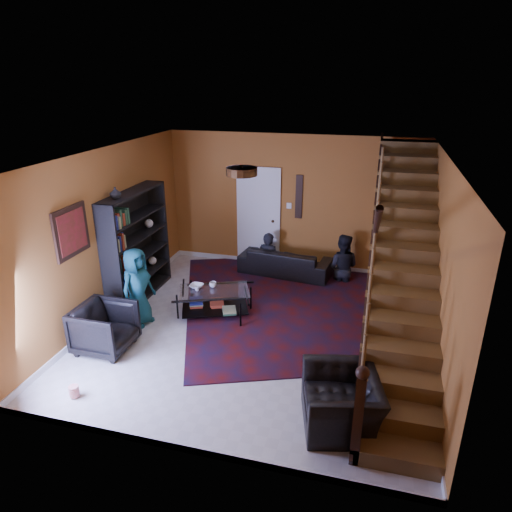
{
  "coord_description": "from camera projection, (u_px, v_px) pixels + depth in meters",
  "views": [
    {
      "loc": [
        1.65,
        -6.27,
        3.87
      ],
      "look_at": [
        -0.13,
        0.4,
        1.12
      ],
      "focal_mm": 32.0,
      "sensor_mm": 36.0,
      "label": 1
    }
  ],
  "objects": [
    {
      "name": "person_adult_b",
      "position": [
        342.0,
        267.0,
        9.2
      ],
      "size": [
        0.73,
        0.59,
        1.4
      ],
      "primitive_type": "imported",
      "rotation": [
        0.0,
        0.0,
        3.05
      ],
      "color": "black",
      "rests_on": "sofa"
    },
    {
      "name": "cup_b",
      "position": [
        197.0,
        288.0,
        7.75
      ],
      "size": [
        0.11,
        0.11,
        0.08
      ],
      "primitive_type": "imported",
      "rotation": [
        0.0,
        0.0,
        -0.22
      ],
      "color": "#999999",
      "rests_on": "coffee_table"
    },
    {
      "name": "staircase",
      "position": [
        403.0,
        263.0,
        6.43
      ],
      "size": [
        0.95,
        5.02,
        3.18
      ],
      "color": "brown",
      "rests_on": "floor"
    },
    {
      "name": "bowl",
      "position": [
        197.0,
        286.0,
        7.86
      ],
      "size": [
        0.25,
        0.25,
        0.06
      ],
      "primitive_type": "imported",
      "rotation": [
        0.0,
        0.0,
        -0.07
      ],
      "color": "#999999",
      "rests_on": "coffee_table"
    },
    {
      "name": "ceiling_fixture",
      "position": [
        242.0,
        171.0,
        5.73
      ],
      "size": [
        0.4,
        0.4,
        0.1
      ],
      "primitive_type": "cylinder",
      "color": "#3F2814",
      "rests_on": "room"
    },
    {
      "name": "bookshelf",
      "position": [
        137.0,
        248.0,
        8.22
      ],
      "size": [
        0.35,
        1.8,
        2.0
      ],
      "color": "black",
      "rests_on": "floor"
    },
    {
      "name": "armchair_right",
      "position": [
        341.0,
        401.0,
        5.33
      ],
      "size": [
        1.07,
        1.16,
        0.64
      ],
      "primitive_type": "imported",
      "rotation": [
        0.0,
        0.0,
        -1.33
      ],
      "color": "black",
      "rests_on": "floor"
    },
    {
      "name": "floor",
      "position": [
        258.0,
        329.0,
        7.46
      ],
      "size": [
        5.5,
        5.5,
        0.0
      ],
      "primitive_type": "plane",
      "color": "beige",
      "rests_on": "ground"
    },
    {
      "name": "coffee_table",
      "position": [
        215.0,
        301.0,
        7.84
      ],
      "size": [
        1.35,
        1.08,
        0.45
      ],
      "rotation": [
        0.0,
        0.0,
        0.39
      ],
      "color": "black",
      "rests_on": "floor"
    },
    {
      "name": "person_adult_a",
      "position": [
        268.0,
        262.0,
        9.59
      ],
      "size": [
        0.51,
        0.37,
        1.3
      ],
      "primitive_type": "imported",
      "rotation": [
        0.0,
        0.0,
        3.01
      ],
      "color": "black",
      "rests_on": "sofa"
    },
    {
      "name": "cup_a",
      "position": [
        213.0,
        285.0,
        7.87
      ],
      "size": [
        0.13,
        0.13,
        0.1
      ],
      "primitive_type": "imported",
      "rotation": [
        0.0,
        0.0,
        -0.11
      ],
      "color": "#999999",
      "rests_on": "coffee_table"
    },
    {
      "name": "door",
      "position": [
        259.0,
        218.0,
        9.69
      ],
      "size": [
        0.82,
        0.05,
        2.05
      ],
      "primitive_type": "cube",
      "color": "silver",
      "rests_on": "floor"
    },
    {
      "name": "room",
      "position": [
        209.0,
        284.0,
        8.96
      ],
      "size": [
        5.5,
        5.5,
        5.5
      ],
      "color": "#A45E24",
      "rests_on": "ground"
    },
    {
      "name": "popcorn_bucket",
      "position": [
        74.0,
        391.0,
        5.85
      ],
      "size": [
        0.16,
        0.16,
        0.15
      ],
      "primitive_type": "cylinder",
      "rotation": [
        0.0,
        0.0,
        0.24
      ],
      "color": "red",
      "rests_on": "rug"
    },
    {
      "name": "rug",
      "position": [
        295.0,
        302.0,
        8.33
      ],
      "size": [
        5.25,
        5.56,
        0.02
      ],
      "primitive_type": "cube",
      "rotation": [
        0.0,
        0.0,
        0.37
      ],
      "color": "#430C0C",
      "rests_on": "floor"
    },
    {
      "name": "vase",
      "position": [
        115.0,
        193.0,
        7.35
      ],
      "size": [
        0.18,
        0.18,
        0.19
      ],
      "primitive_type": "imported",
      "color": "#999999",
      "rests_on": "bookshelf"
    },
    {
      "name": "sofa",
      "position": [
        285.0,
        262.0,
        9.43
      ],
      "size": [
        1.95,
        0.95,
        0.55
      ],
      "primitive_type": "imported",
      "rotation": [
        0.0,
        0.0,
        3.02
      ],
      "color": "black",
      "rests_on": "floor"
    },
    {
      "name": "framed_picture",
      "position": [
        71.0,
        232.0,
        6.62
      ],
      "size": [
        0.04,
        0.74,
        0.74
      ],
      "primitive_type": "cube",
      "color": "maroon",
      "rests_on": "room"
    },
    {
      "name": "wall_hanging",
      "position": [
        299.0,
        197.0,
        9.3
      ],
      "size": [
        0.14,
        0.03,
        0.9
      ],
      "primitive_type": "cube",
      "color": "black",
      "rests_on": "room"
    },
    {
      "name": "armchair_left",
      "position": [
        105.0,
        328.0,
        6.78
      ],
      "size": [
        0.81,
        0.79,
        0.73
      ],
      "primitive_type": "imported",
      "rotation": [
        0.0,
        0.0,
        1.56
      ],
      "color": "black",
      "rests_on": "floor"
    },
    {
      "name": "person_child",
      "position": [
        137.0,
        287.0,
        7.41
      ],
      "size": [
        0.57,
        0.73,
        1.32
      ],
      "primitive_type": "imported",
      "rotation": [
        0.0,
        0.0,
        1.32
      ],
      "color": "#174D59",
      "rests_on": "armchair_left"
    }
  ]
}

